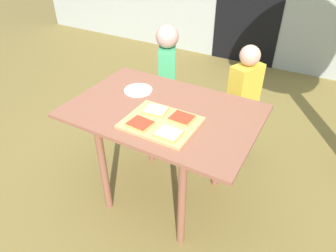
{
  "coord_description": "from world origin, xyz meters",
  "views": [
    {
      "loc": [
        0.82,
        -1.39,
        1.78
      ],
      "look_at": [
        0.03,
        0.0,
        0.65
      ],
      "focal_mm": 32.39,
      "sensor_mm": 36.0,
      "label": 1
    }
  ],
  "objects_px": {
    "pizza_slice_near_right": "(168,133)",
    "child_right": "(243,100)",
    "cutting_board": "(161,123)",
    "dining_table": "(163,123)",
    "child_left": "(167,75)",
    "pizza_slice_far_right": "(182,118)",
    "pizza_slice_near_left": "(140,123)",
    "plate_white_left": "(138,90)",
    "pizza_slice_far_left": "(156,110)"
  },
  "relations": [
    {
      "from": "pizza_slice_near_right",
      "to": "child_right",
      "type": "xyz_separation_m",
      "value": [
        0.15,
        0.94,
        -0.23
      ]
    },
    {
      "from": "cutting_board",
      "to": "child_right",
      "type": "relative_size",
      "value": 0.41
    },
    {
      "from": "dining_table",
      "to": "child_left",
      "type": "relative_size",
      "value": 1.12
    },
    {
      "from": "pizza_slice_far_right",
      "to": "child_right",
      "type": "bearing_deg",
      "value": 78.78
    },
    {
      "from": "cutting_board",
      "to": "pizza_slice_near_left",
      "type": "distance_m",
      "value": 0.12
    },
    {
      "from": "child_right",
      "to": "plate_white_left",
      "type": "bearing_deg",
      "value": -135.37
    },
    {
      "from": "cutting_board",
      "to": "pizza_slice_near_right",
      "type": "xyz_separation_m",
      "value": [
        0.1,
        -0.09,
        0.02
      ]
    },
    {
      "from": "pizza_slice_far_left",
      "to": "dining_table",
      "type": "bearing_deg",
      "value": 74.77
    },
    {
      "from": "cutting_board",
      "to": "pizza_slice_far_left",
      "type": "distance_m",
      "value": 0.12
    },
    {
      "from": "pizza_slice_far_right",
      "to": "pizza_slice_far_left",
      "type": "height_order",
      "value": "same"
    },
    {
      "from": "dining_table",
      "to": "plate_white_left",
      "type": "xyz_separation_m",
      "value": [
        -0.27,
        0.13,
        0.11
      ]
    },
    {
      "from": "plate_white_left",
      "to": "child_left",
      "type": "relative_size",
      "value": 0.19
    },
    {
      "from": "pizza_slice_near_left",
      "to": "pizza_slice_far_left",
      "type": "distance_m",
      "value": 0.17
    },
    {
      "from": "pizza_slice_near_right",
      "to": "pizza_slice_far_right",
      "type": "bearing_deg",
      "value": 91.76
    },
    {
      "from": "dining_table",
      "to": "child_left",
      "type": "height_order",
      "value": "child_left"
    },
    {
      "from": "pizza_slice_far_right",
      "to": "child_right",
      "type": "distance_m",
      "value": 0.81
    },
    {
      "from": "cutting_board",
      "to": "plate_white_left",
      "type": "relative_size",
      "value": 2.14
    },
    {
      "from": "pizza_slice_near_left",
      "to": "cutting_board",
      "type": "bearing_deg",
      "value": 43.17
    },
    {
      "from": "child_right",
      "to": "child_left",
      "type": "bearing_deg",
      "value": -179.99
    },
    {
      "from": "pizza_slice_far_right",
      "to": "child_right",
      "type": "relative_size",
      "value": 0.14
    },
    {
      "from": "dining_table",
      "to": "child_left",
      "type": "bearing_deg",
      "value": 117.7
    },
    {
      "from": "cutting_board",
      "to": "dining_table",
      "type": "bearing_deg",
      "value": 115.61
    },
    {
      "from": "cutting_board",
      "to": "child_left",
      "type": "xyz_separation_m",
      "value": [
        -0.44,
        0.85,
        -0.16
      ]
    },
    {
      "from": "pizza_slice_far_right",
      "to": "pizza_slice_far_left",
      "type": "bearing_deg",
      "value": -179.78
    },
    {
      "from": "dining_table",
      "to": "pizza_slice_far_right",
      "type": "distance_m",
      "value": 0.22
    },
    {
      "from": "cutting_board",
      "to": "child_left",
      "type": "height_order",
      "value": "child_left"
    },
    {
      "from": "child_left",
      "to": "pizza_slice_near_right",
      "type": "bearing_deg",
      "value": -60.12
    },
    {
      "from": "dining_table",
      "to": "pizza_slice_near_right",
      "type": "xyz_separation_m",
      "value": [
        0.17,
        -0.23,
        0.13
      ]
    },
    {
      "from": "cutting_board",
      "to": "child_right",
      "type": "bearing_deg",
      "value": 73.96
    },
    {
      "from": "cutting_board",
      "to": "pizza_slice_far_left",
      "type": "xyz_separation_m",
      "value": [
        -0.09,
        0.08,
        0.02
      ]
    },
    {
      "from": "dining_table",
      "to": "pizza_slice_far_right",
      "type": "height_order",
      "value": "pizza_slice_far_right"
    },
    {
      "from": "dining_table",
      "to": "pizza_slice_near_right",
      "type": "height_order",
      "value": "pizza_slice_near_right"
    },
    {
      "from": "pizza_slice_near_right",
      "to": "pizza_slice_far_left",
      "type": "bearing_deg",
      "value": 137.41
    },
    {
      "from": "pizza_slice_far_left",
      "to": "pizza_slice_near_right",
      "type": "height_order",
      "value": "same"
    },
    {
      "from": "pizza_slice_near_left",
      "to": "pizza_slice_far_right",
      "type": "distance_m",
      "value": 0.25
    },
    {
      "from": "cutting_board",
      "to": "child_right",
      "type": "height_order",
      "value": "child_right"
    },
    {
      "from": "pizza_slice_far_right",
      "to": "plate_white_left",
      "type": "xyz_separation_m",
      "value": [
        -0.44,
        0.19,
        -0.02
      ]
    },
    {
      "from": "pizza_slice_far_right",
      "to": "child_left",
      "type": "distance_m",
      "value": 0.95
    },
    {
      "from": "pizza_slice_near_left",
      "to": "pizza_slice_far_left",
      "type": "xyz_separation_m",
      "value": [
        0.0,
        0.17,
        0.0
      ]
    },
    {
      "from": "pizza_slice_near_left",
      "to": "plate_white_left",
      "type": "relative_size",
      "value": 0.77
    },
    {
      "from": "pizza_slice_far_left",
      "to": "plate_white_left",
      "type": "height_order",
      "value": "pizza_slice_far_left"
    },
    {
      "from": "child_right",
      "to": "pizza_slice_near_left",
      "type": "bearing_deg",
      "value": -109.63
    },
    {
      "from": "pizza_slice_far_right",
      "to": "plate_white_left",
      "type": "height_order",
      "value": "pizza_slice_far_right"
    },
    {
      "from": "dining_table",
      "to": "pizza_slice_near_right",
      "type": "relative_size",
      "value": 8.3
    },
    {
      "from": "pizza_slice_far_right",
      "to": "child_left",
      "type": "relative_size",
      "value": 0.14
    },
    {
      "from": "pizza_slice_near_left",
      "to": "plate_white_left",
      "type": "height_order",
      "value": "pizza_slice_near_left"
    },
    {
      "from": "pizza_slice_far_left",
      "to": "child_right",
      "type": "xyz_separation_m",
      "value": [
        0.33,
        0.77,
        -0.23
      ]
    },
    {
      "from": "pizza_slice_far_right",
      "to": "plate_white_left",
      "type": "distance_m",
      "value": 0.47
    },
    {
      "from": "cutting_board",
      "to": "plate_white_left",
      "type": "bearing_deg",
      "value": 141.62
    },
    {
      "from": "cutting_board",
      "to": "plate_white_left",
      "type": "xyz_separation_m",
      "value": [
        -0.34,
        0.27,
        -0.0
      ]
    }
  ]
}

